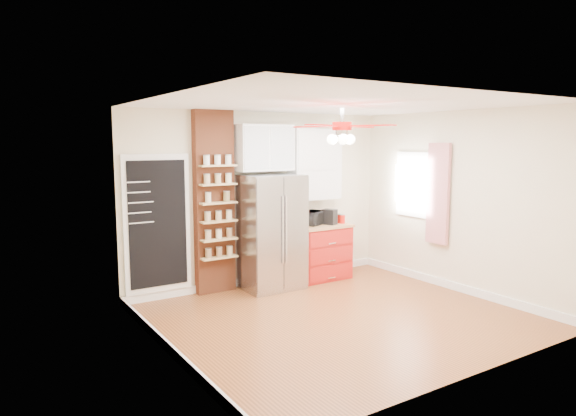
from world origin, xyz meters
TOP-DOWN VIEW (x-y plane):
  - floor at (0.00, 0.00)m, footprint 4.50×4.50m
  - ceiling at (0.00, 0.00)m, footprint 4.50×4.50m
  - wall_back at (0.00, 2.00)m, footprint 4.50×0.02m
  - wall_front at (0.00, -2.00)m, footprint 4.50×0.02m
  - wall_left at (-2.25, 0.00)m, footprint 0.02×4.00m
  - wall_right at (2.25, 0.00)m, footprint 0.02×4.00m
  - chalkboard at (-1.70, 1.96)m, footprint 0.95×0.05m
  - brick_pillar at (-0.85, 1.92)m, footprint 0.60×0.16m
  - fridge at (-0.05, 1.63)m, footprint 0.90×0.70m
  - upper_glass_cabinet at (-0.05, 1.82)m, footprint 0.90×0.35m
  - red_cabinet at (0.92, 1.68)m, footprint 0.94×0.64m
  - upper_shelf_unit at (0.92, 1.85)m, footprint 0.90×0.30m
  - window at (2.23, 0.90)m, footprint 0.04×0.75m
  - curtain at (2.18, 0.35)m, footprint 0.06×0.40m
  - ceiling_fan at (0.00, 0.00)m, footprint 1.40×1.40m
  - toaster_oven at (0.80, 1.72)m, footprint 0.48×0.42m
  - coffee_maker at (1.06, 1.61)m, footprint 0.24×0.26m
  - canister_left at (1.29, 1.58)m, footprint 0.11×0.11m
  - canister_right at (1.29, 1.65)m, footprint 0.12×0.12m
  - pantry_jar_oats at (-1.00, 1.79)m, footprint 0.10×0.10m
  - pantry_jar_beans at (-0.72, 1.77)m, footprint 0.11×0.11m

SIDE VIEW (x-z plane):
  - floor at x=0.00m, z-range 0.00..0.00m
  - red_cabinet at x=0.92m, z-range 0.00..0.90m
  - fridge at x=-0.05m, z-range 0.00..1.75m
  - canister_right at x=1.29m, z-range 0.90..1.04m
  - canister_left at x=1.29m, z-range 0.90..1.04m
  - toaster_oven at x=0.80m, z-range 0.90..1.12m
  - coffee_maker at x=1.06m, z-range 0.90..1.15m
  - chalkboard at x=-1.70m, z-range 0.12..2.08m
  - wall_back at x=0.00m, z-range 0.00..2.70m
  - wall_front at x=0.00m, z-range 0.00..2.70m
  - wall_left at x=-2.25m, z-range 0.00..2.70m
  - wall_right at x=2.25m, z-range 0.00..2.70m
  - brick_pillar at x=-0.85m, z-range 0.00..2.70m
  - pantry_jar_oats at x=-1.00m, z-range 1.37..1.51m
  - pantry_jar_beans at x=-0.72m, z-range 1.37..1.51m
  - curtain at x=2.18m, z-range 0.67..2.23m
  - window at x=2.23m, z-range 1.02..2.08m
  - upper_shelf_unit at x=0.92m, z-range 1.30..2.45m
  - upper_glass_cabinet at x=-0.05m, z-range 1.80..2.50m
  - ceiling_fan at x=0.00m, z-range 2.20..2.65m
  - ceiling at x=0.00m, z-range 2.70..2.70m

